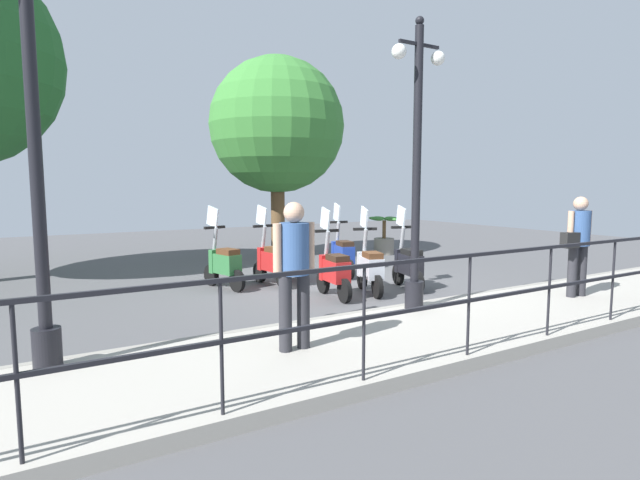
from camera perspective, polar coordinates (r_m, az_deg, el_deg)
The scene contains 16 objects.
ground_plane at distance 9.55m, azimuth 3.21°, elevation -5.32°, with size 28.00×28.00×0.00m, color #4C4C4F.
promenade_walkway at distance 7.21m, azimuth 17.55°, elevation -8.81°, with size 2.20×20.00×0.15m.
fence_railing at distance 6.41m, azimuth 24.81°, elevation -3.43°, with size 0.04×16.03×1.07m.
lamp_post_near at distance 7.16m, azimuth 10.95°, elevation 6.30°, with size 0.26×0.90×4.04m.
lamp_post_far at distance 5.35m, azimuth -29.65°, elevation 6.44°, with size 0.26×0.90×4.19m.
pedestrian_with_bag at distance 8.85m, azimuth 27.41°, elevation 0.14°, with size 0.35×0.65×1.59m.
pedestrian_distant at distance 5.30m, azimuth -2.96°, elevation -2.78°, with size 0.33×0.49×1.59m.
tree_distant at distance 13.17m, azimuth -4.93°, elevation 12.85°, with size 3.45×3.45×5.18m.
potted_palm at distance 14.03m, azimuth 7.33°, elevation 0.18°, with size 1.06×0.66×1.05m.
scooter_near_0 at distance 9.37m, azimuth 10.02°, elevation -2.62°, with size 1.21×0.53×1.54m.
scooter_near_1 at distance 8.88m, azimuth 5.70°, elevation -3.05°, with size 1.20×0.55×1.54m.
scooter_near_2 at distance 8.49m, azimuth 1.57°, elevation -3.44°, with size 1.23×0.44×1.54m.
scooter_far_0 at distance 10.56m, azimuth 2.56°, elevation -1.55°, with size 1.22×0.49×1.54m.
scooter_far_1 at distance 10.05m, azimuth -2.26°, elevation -1.94°, with size 1.21×0.53×1.54m.
scooter_far_2 at distance 9.60m, azimuth -5.58°, elevation -2.35°, with size 1.23×0.45×1.54m.
scooter_far_3 at distance 9.41m, azimuth -10.94°, elevation -2.60°, with size 1.21×0.52×1.54m.
Camera 1 is at (-7.75, 5.24, 1.91)m, focal length 28.00 mm.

